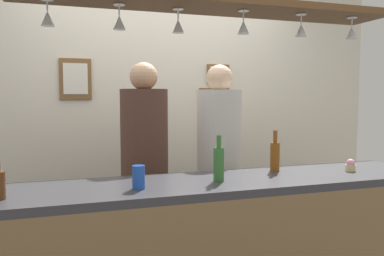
% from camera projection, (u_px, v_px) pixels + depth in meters
% --- Properties ---
extents(back_wall, '(4.40, 0.06, 2.60)m').
position_uv_depth(back_wall, '(158.00, 113.00, 3.59)').
color(back_wall, silver).
rests_on(back_wall, ground_plane).
extents(bar_counter, '(2.70, 0.55, 0.98)m').
position_uv_depth(bar_counter, '(226.00, 243.00, 2.12)').
color(bar_counter, '#38383D').
rests_on(bar_counter, ground_plane).
extents(overhead_glass_rack, '(2.20, 0.36, 0.04)m').
position_uv_depth(overhead_glass_rack, '(214.00, 5.00, 2.21)').
color(overhead_glass_rack, brown).
extents(hanging_wineglass_far_left, '(0.07, 0.07, 0.13)m').
position_uv_depth(hanging_wineglass_far_left, '(48.00, 18.00, 1.98)').
color(hanging_wineglass_far_left, silver).
rests_on(hanging_wineglass_far_left, overhead_glass_rack).
extents(hanging_wineglass_left, '(0.07, 0.07, 0.13)m').
position_uv_depth(hanging_wineglass_left, '(119.00, 22.00, 2.09)').
color(hanging_wineglass_left, silver).
rests_on(hanging_wineglass_left, overhead_glass_rack).
extents(hanging_wineglass_center_left, '(0.07, 0.07, 0.13)m').
position_uv_depth(hanging_wineglass_center_left, '(178.00, 25.00, 2.20)').
color(hanging_wineglass_center_left, silver).
rests_on(hanging_wineglass_center_left, overhead_glass_rack).
extents(hanging_wineglass_center, '(0.07, 0.07, 0.13)m').
position_uv_depth(hanging_wineglass_center, '(243.00, 27.00, 2.24)').
color(hanging_wineglass_center, silver).
rests_on(hanging_wineglass_center, overhead_glass_rack).
extents(hanging_wineglass_center_right, '(0.07, 0.07, 0.13)m').
position_uv_depth(hanging_wineglass_center_right, '(301.00, 30.00, 2.34)').
color(hanging_wineglass_center_right, silver).
rests_on(hanging_wineglass_center_right, overhead_glass_rack).
extents(hanging_wineglass_right, '(0.07, 0.07, 0.13)m').
position_uv_depth(hanging_wineglass_right, '(352.00, 32.00, 2.44)').
color(hanging_wineglass_right, silver).
rests_on(hanging_wineglass_right, overhead_glass_rack).
extents(person_left_brown_shirt, '(0.34, 0.34, 1.69)m').
position_uv_depth(person_left_brown_shirt, '(144.00, 156.00, 2.83)').
color(person_left_brown_shirt, '#2D334C').
rests_on(person_left_brown_shirt, ground_plane).
extents(person_right_white_patterned_shirt, '(0.34, 0.34, 1.69)m').
position_uv_depth(person_right_white_patterned_shirt, '(219.00, 153.00, 3.01)').
color(person_right_white_patterned_shirt, '#2D334C').
rests_on(person_right_white_patterned_shirt, ground_plane).
extents(bottle_beer_amber_tall, '(0.06, 0.06, 0.26)m').
position_uv_depth(bottle_beer_amber_tall, '(275.00, 155.00, 2.50)').
color(bottle_beer_amber_tall, brown).
rests_on(bottle_beer_amber_tall, bar_counter).
extents(bottle_beer_green_import, '(0.06, 0.06, 0.26)m').
position_uv_depth(bottle_beer_green_import, '(220.00, 163.00, 2.20)').
color(bottle_beer_green_import, '#336B2D').
rests_on(bottle_beer_green_import, bar_counter).
extents(drink_can, '(0.07, 0.07, 0.12)m').
position_uv_depth(drink_can, '(139.00, 177.00, 2.02)').
color(drink_can, '#1E4CB2').
rests_on(drink_can, bar_counter).
extents(cupcake, '(0.06, 0.06, 0.08)m').
position_uv_depth(cupcake, '(351.00, 166.00, 2.50)').
color(cupcake, beige).
rests_on(cupcake, bar_counter).
extents(picture_frame_upper_small, '(0.22, 0.02, 0.18)m').
position_uv_depth(picture_frame_upper_small, '(218.00, 74.00, 3.69)').
color(picture_frame_upper_small, brown).
rests_on(picture_frame_upper_small, back_wall).
extents(picture_frame_caricature, '(0.26, 0.02, 0.34)m').
position_uv_depth(picture_frame_caricature, '(75.00, 79.00, 3.30)').
color(picture_frame_caricature, brown).
rests_on(picture_frame_caricature, back_wall).
extents(picture_frame_lower_pair, '(0.30, 0.02, 0.18)m').
position_uv_depth(picture_frame_lower_pair, '(215.00, 98.00, 3.70)').
color(picture_frame_lower_pair, brown).
rests_on(picture_frame_lower_pair, back_wall).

